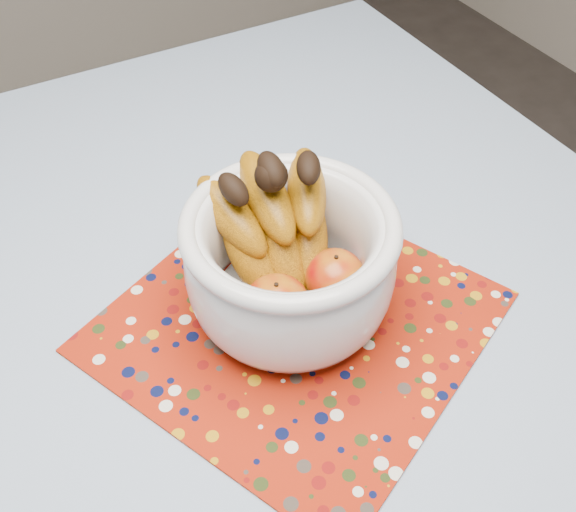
{
  "coord_description": "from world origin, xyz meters",
  "views": [
    {
      "loc": [
        -0.15,
        -0.49,
        1.41
      ],
      "look_at": [
        0.11,
        -0.01,
        0.85
      ],
      "focal_mm": 42.0,
      "sensor_mm": 36.0,
      "label": 1
    }
  ],
  "objects": [
    {
      "name": "tablecloth",
      "position": [
        0.0,
        0.0,
        0.76
      ],
      "size": [
        1.32,
        1.32,
        0.01
      ],
      "primitive_type": "cube",
      "color": "slate",
      "rests_on": "table"
    },
    {
      "name": "fruit_bowl",
      "position": [
        0.11,
        -0.0,
        0.86
      ],
      "size": [
        0.26,
        0.26,
        0.21
      ],
      "color": "silver",
      "rests_on": "placemat"
    },
    {
      "name": "table",
      "position": [
        0.0,
        0.0,
        0.67
      ],
      "size": [
        1.2,
        1.2,
        0.75
      ],
      "color": "brown",
      "rests_on": "ground"
    },
    {
      "name": "placemat",
      "position": [
        0.11,
        -0.04,
        0.76
      ],
      "size": [
        0.54,
        0.54,
        0.0
      ],
      "primitive_type": "cube",
      "rotation": [
        0.0,
        0.0,
        0.43
      ],
      "color": "maroon",
      "rests_on": "tablecloth"
    }
  ]
}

